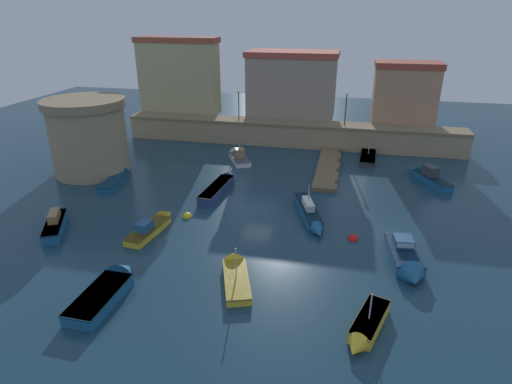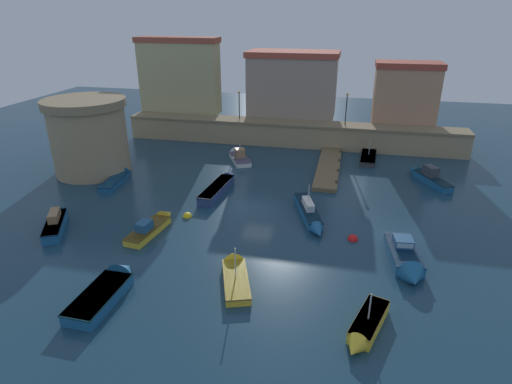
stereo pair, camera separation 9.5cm
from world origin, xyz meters
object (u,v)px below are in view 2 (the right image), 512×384
(mooring_buoy_1, at_px, (187,217))
(moored_boat_1, at_px, (235,272))
(moored_boat_8, at_px, (119,177))
(moored_boat_11, at_px, (154,225))
(fortress_tower, at_px, (89,136))
(moored_boat_3, at_px, (220,186))
(moored_boat_0, at_px, (428,176))
(moored_boat_4, at_px, (310,214))
(quay_lamp_0, at_px, (239,101))
(moored_boat_10, at_px, (369,154))
(moored_boat_2, at_px, (406,260))
(moored_boat_6, at_px, (109,287))
(mooring_buoy_0, at_px, (353,240))
(moored_boat_5, at_px, (238,156))
(moored_boat_7, at_px, (365,328))
(quay_lamp_1, at_px, (347,104))
(moored_boat_9, at_px, (56,221))

(mooring_buoy_1, bearing_deg, moored_boat_1, -50.25)
(moored_boat_8, xyz_separation_m, moored_boat_11, (7.88, -8.81, 0.09))
(fortress_tower, relative_size, moored_boat_3, 1.08)
(moored_boat_0, distance_m, moored_boat_4, 14.92)
(quay_lamp_0, distance_m, moored_boat_8, 18.33)
(moored_boat_11, bearing_deg, moored_boat_4, -62.42)
(quay_lamp_0, bearing_deg, moored_boat_10, -9.78)
(moored_boat_1, height_order, moored_boat_2, moored_boat_1)
(moored_boat_6, distance_m, mooring_buoy_0, 17.13)
(moored_boat_2, distance_m, moored_boat_4, 8.83)
(moored_boat_0, height_order, moored_boat_11, moored_boat_0)
(moored_boat_10, height_order, moored_boat_11, moored_boat_10)
(moored_boat_5, distance_m, moored_boat_7, 29.26)
(quay_lamp_1, height_order, mooring_buoy_1, quay_lamp_1)
(quay_lamp_1, height_order, moored_boat_0, quay_lamp_1)
(moored_boat_7, distance_m, moored_boat_11, 17.77)
(moored_boat_4, relative_size, moored_boat_11, 1.27)
(moored_boat_4, height_order, moored_boat_8, moored_boat_4)
(quay_lamp_0, distance_m, mooring_buoy_1, 22.45)
(quay_lamp_1, bearing_deg, moored_boat_6, -111.25)
(moored_boat_0, height_order, moored_boat_8, moored_boat_0)
(moored_boat_11, bearing_deg, moored_boat_5, 0.27)
(moored_boat_8, bearing_deg, quay_lamp_0, -34.48)
(fortress_tower, distance_m, mooring_buoy_0, 28.21)
(moored_boat_7, distance_m, moored_boat_8, 29.15)
(moored_boat_2, distance_m, moored_boat_9, 25.96)
(moored_boat_3, distance_m, mooring_buoy_0, 13.96)
(fortress_tower, xyz_separation_m, quay_lamp_0, (12.04, 13.98, 1.39))
(quay_lamp_0, distance_m, moored_boat_4, 23.36)
(moored_boat_9, bearing_deg, moored_boat_8, -25.94)
(fortress_tower, relative_size, moored_boat_9, 1.39)
(moored_boat_11, bearing_deg, fortress_tower, 55.02)
(fortress_tower, relative_size, moored_boat_0, 1.31)
(fortress_tower, xyz_separation_m, moored_boat_4, (23.10, -6.04, -3.39))
(moored_boat_8, distance_m, moored_boat_10, 27.51)
(quay_lamp_1, bearing_deg, fortress_tower, -150.86)
(moored_boat_6, xyz_separation_m, moored_boat_9, (-8.45, 6.77, 0.10))
(quay_lamp_0, height_order, moored_boat_3, quay_lamp_0)
(moored_boat_6, relative_size, mooring_buoy_1, 7.80)
(moored_boat_2, height_order, moored_boat_10, moored_boat_10)
(moored_boat_10, bearing_deg, moored_boat_8, 121.08)
(moored_boat_0, xyz_separation_m, moored_boat_11, (-21.95, -15.01, -0.17))
(moored_boat_1, xyz_separation_m, moored_boat_11, (-7.71, 4.63, 0.08))
(moored_boat_2, bearing_deg, moored_boat_8, -117.48)
(moored_boat_7, bearing_deg, moored_boat_0, -176.41)
(moored_boat_9, bearing_deg, moored_boat_6, -156.45)
(moored_boat_1, relative_size, moored_boat_5, 1.00)
(moored_boat_4, distance_m, moored_boat_8, 19.90)
(moored_boat_11, bearing_deg, mooring_buoy_0, -76.66)
(moored_boat_5, xyz_separation_m, mooring_buoy_0, (12.94, -15.89, -0.39))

